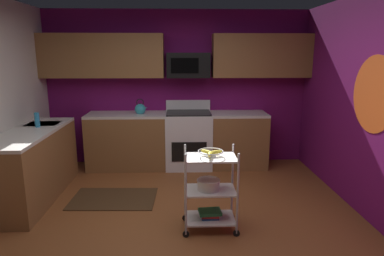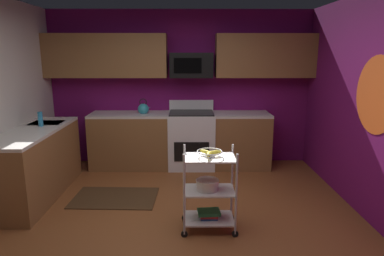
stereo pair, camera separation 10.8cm
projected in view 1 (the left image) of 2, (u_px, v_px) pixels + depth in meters
floor at (177, 230)px, 3.78m from camera, size 4.40×4.80×0.04m
wall_back at (177, 88)px, 5.87m from camera, size 4.52×0.06×2.60m
wall_flower_decal at (374, 94)px, 3.78m from camera, size 0.00×0.87×0.87m
counter_run at (130, 148)px, 5.25m from camera, size 3.69×2.42×0.92m
oven_range at (189, 139)px, 5.73m from camera, size 0.76×0.65×1.10m
upper_cabinets at (174, 56)px, 5.55m from camera, size 4.40×0.33×0.70m
microwave at (188, 65)px, 5.57m from camera, size 0.70×0.39×0.40m
rolling_cart at (210, 190)px, 3.68m from camera, size 0.61×0.38×0.91m
fruit_bowl at (211, 152)px, 3.59m from camera, size 0.27×0.27×0.07m
mixing_bowl_large at (208, 184)px, 3.66m from camera, size 0.25×0.25×0.11m
book_stack at (210, 214)px, 3.74m from camera, size 0.26×0.20×0.08m
kettle at (140, 109)px, 5.59m from camera, size 0.21×0.18×0.26m
dish_soap_bottle at (37, 120)px, 4.57m from camera, size 0.06×0.06×0.20m
floor_rug at (114, 199)px, 4.52m from camera, size 1.13×0.74×0.01m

